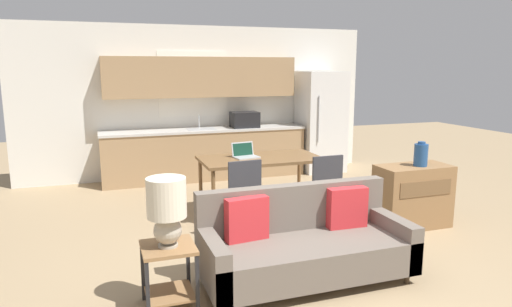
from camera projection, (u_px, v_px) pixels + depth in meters
name	position (u px, v px, depth m)	size (l,w,h in m)	color
ground_plane	(310.00, 281.00, 4.26)	(20.00, 20.00, 0.00)	#9E8460
wall_back	(200.00, 102.00, 8.30)	(6.40, 0.07, 2.70)	silver
kitchen_counter	(205.00, 132.00, 8.12)	(3.61, 0.65, 2.15)	tan
refrigerator	(321.00, 122.00, 8.72)	(0.80, 0.76, 1.90)	white
dining_table	(260.00, 162.00, 6.19)	(1.62, 0.87, 0.77)	brown
couch	(303.00, 245.00, 4.26)	(1.93, 0.80, 0.86)	#3D2D1E
side_table	(169.00, 266.00, 3.74)	(0.43, 0.43, 0.54)	olive
table_lamp	(167.00, 207.00, 3.64)	(0.32, 0.32, 0.57)	#B2A893
credenza	(413.00, 196.00, 5.68)	(0.91, 0.47, 0.78)	olive
vase	(421.00, 155.00, 5.56)	(0.17, 0.17, 0.30)	#234C84
dining_chair_near_left	(241.00, 193.00, 5.34)	(0.45, 0.45, 0.93)	#38383D
dining_chair_near_right	(322.00, 187.00, 5.63)	(0.43, 0.43, 0.93)	#38383D
laptop	(245.00, 154.00, 6.18)	(0.36, 0.30, 0.20)	#B7BABC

